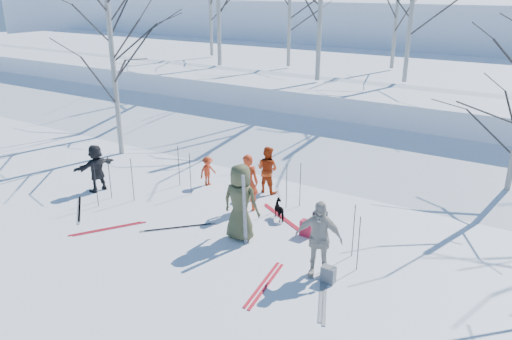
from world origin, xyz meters
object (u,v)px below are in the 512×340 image
Objects in this scene: skier_olive_center at (241,202)px; skier_red_seated at (208,171)px; skier_cream_east at (318,239)px; backpack_grey at (328,275)px; skier_redor_behind at (267,169)px; dog at (281,210)px; backpack_red at (307,228)px; skier_red_north at (248,183)px; skier_grey_west at (96,168)px; backpack_dark at (320,219)px.

skier_red_seated is (-2.91, 2.44, -0.52)m from skier_olive_center.
skier_cream_east reaches higher than backpack_grey.
dog is at bearing 134.67° from skier_redor_behind.
backpack_red is (2.37, -1.98, -0.53)m from skier_redor_behind.
skier_cream_east is 4.74× the size of backpack_grey.
skier_cream_east is at bearing 157.02° from backpack_grey.
skier_cream_east is 4.29× the size of backpack_red.
skier_olive_center is 4.76× the size of backpack_red.
skier_redor_behind is at bearing 117.96° from skier_cream_east.
skier_redor_behind is (-0.22, 1.46, -0.11)m from skier_red_north.
skier_grey_west is at bearing 158.37° from skier_cream_east.
skier_red_seated is (-1.91, -0.55, -0.26)m from skier_redor_behind.
skier_red_seated is (-2.13, 0.91, -0.36)m from skier_red_north.
skier_red_seated is 4.52m from backpack_red.
backpack_grey is (1.38, -1.69, -0.02)m from backpack_red.
backpack_dark is (-1.00, 2.25, -0.70)m from skier_cream_east.
skier_olive_center is at bearing 111.43° from skier_redor_behind.
skier_cream_east reaches higher than skier_red_north.
backpack_dark is (1.41, 1.72, -0.80)m from skier_olive_center.
skier_grey_west is (-5.57, 0.24, -0.24)m from skier_olive_center.
backpack_grey is (2.43, -2.19, -0.08)m from dog.
skier_grey_west is at bearing 173.72° from backpack_grey.
skier_redor_behind is at bearing 135.64° from backpack_grey.
skier_red_north reaches higher than backpack_dark.
skier_red_north is at bearing 131.05° from skier_cream_east.
skier_grey_west is at bearing -8.69° from skier_olive_center.
skier_cream_east is at bearing 93.49° from skier_grey_west.
dog is at bearing -93.76° from skier_red_seated.
backpack_grey is at bearing 159.82° from skier_olive_center.
dog is (1.10, -0.01, -0.58)m from skier_red_north.
skier_olive_center is at bearing -129.43° from backpack_dark.
skier_red_north is 1.48m from skier_redor_behind.
dog is at bearing 119.51° from skier_cream_east.
backpack_grey is at bearing 92.73° from skier_grey_west.
backpack_dark is at bearing -87.21° from skier_red_seated.
dog is 1.52× the size of backpack_red.
skier_cream_east is at bearing 161.18° from skier_olive_center.
skier_grey_west is 3.77× the size of backpack_dark.
skier_olive_center reaches higher than backpack_dark.
skier_red_north is 2.30m from backpack_dark.
backpack_dark is at bearing 110.99° from skier_grey_west.
backpack_red is (4.28, -1.43, -0.27)m from skier_red_seated.
skier_cream_east is 2.56m from backpack_dark.
skier_grey_west reaches higher than backpack_red.
skier_olive_center is 5.00× the size of backpack_dark.
skier_cream_east is at bearing -106.95° from skier_red_seated.
dog is (5.88, 1.28, -0.48)m from skier_grey_west.
skier_red_north is at bearing -69.07° from skier_olive_center.
skier_grey_west is (-2.66, -2.20, 0.27)m from skier_red_seated.
dog is at bearing 137.98° from backpack_grey.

